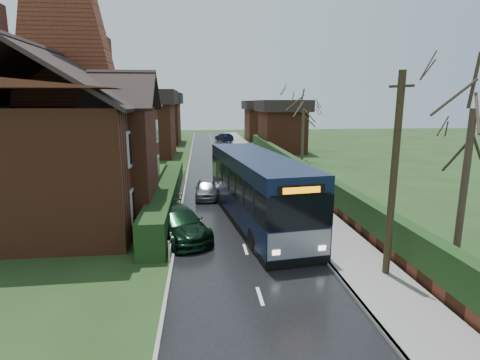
{
  "coord_description": "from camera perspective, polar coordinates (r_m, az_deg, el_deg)",
  "views": [
    {
      "loc": [
        -1.83,
        -17.05,
        6.23
      ],
      "look_at": [
        0.41,
        4.11,
        1.8
      ],
      "focal_mm": 28.0,
      "sensor_mm": 36.0,
      "label": 1
    }
  ],
  "objects": [
    {
      "name": "bus_stop_sign",
      "position": [
        19.73,
        10.39,
        -1.48
      ],
      "size": [
        0.1,
        0.41,
        2.69
      ],
      "rotation": [
        0.0,
        0.0,
        0.1
      ],
      "color": "slate",
      "rests_on": "ground"
    },
    {
      "name": "tree_right_near",
      "position": [
        17.39,
        32.21,
        10.57
      ],
      "size": [
        3.97,
        3.97,
        8.57
      ],
      "color": "#382921",
      "rests_on": "ground"
    },
    {
      "name": "brick_house",
      "position": [
        22.97,
        -23.67,
        6.15
      ],
      "size": [
        9.3,
        14.6,
        10.3
      ],
      "color": "brown",
      "rests_on": "ground"
    },
    {
      "name": "car_silver",
      "position": [
        24.89,
        -5.14,
        -1.33
      ],
      "size": [
        1.54,
        3.63,
        1.22
      ],
      "primitive_type": "imported",
      "rotation": [
        0.0,
        0.0,
        -0.03
      ],
      "color": "#A2A1A5",
      "rests_on": "ground"
    },
    {
      "name": "telegraph_pole",
      "position": [
        13.99,
        22.36,
        0.36
      ],
      "size": [
        0.45,
        0.89,
        7.27
      ],
      "rotation": [
        0.0,
        0.0,
        0.41
      ],
      "color": "black",
      "rests_on": "ground"
    },
    {
      "name": "pavement",
      "position": [
        28.4,
        6.46,
        -0.84
      ],
      "size": [
        2.5,
        100.0,
        0.14
      ],
      "primitive_type": "cube",
      "color": "slate",
      "rests_on": "ground"
    },
    {
      "name": "car_distant",
      "position": [
        61.1,
        -2.45,
        6.51
      ],
      "size": [
        2.91,
        4.16,
        1.3
      ],
      "primitive_type": "imported",
      "rotation": [
        0.0,
        0.0,
        3.57
      ],
      "color": "black",
      "rests_on": "ground"
    },
    {
      "name": "picket_fence",
      "position": [
        22.83,
        -9.18,
        -3.06
      ],
      "size": [
        0.1,
        16.0,
        0.9
      ],
      "primitive_type": null,
      "color": "tan",
      "rests_on": "ground"
    },
    {
      "name": "tree_house_side",
      "position": [
        29.01,
        -22.76,
        14.43
      ],
      "size": [
        4.73,
        4.73,
        10.75
      ],
      "color": "#32261E",
      "rests_on": "ground"
    },
    {
      "name": "car_green",
      "position": [
        17.81,
        -9.26,
        -6.51
      ],
      "size": [
        3.57,
        5.16,
        1.39
      ],
      "primitive_type": "imported",
      "rotation": [
        0.0,
        0.0,
        0.38
      ],
      "color": "black",
      "rests_on": "ground"
    },
    {
      "name": "tree_right_far",
      "position": [
        40.39,
        9.69,
        11.3
      ],
      "size": [
        4.17,
        4.17,
        8.06
      ],
      "color": "#3D3024",
      "rests_on": "ground"
    },
    {
      "name": "bus",
      "position": [
        19.49,
        2.56,
        -1.5
      ],
      "size": [
        4.22,
        11.96,
        3.56
      ],
      "rotation": [
        0.0,
        0.0,
        0.13
      ],
      "color": "#0E1833",
      "rests_on": "ground"
    },
    {
      "name": "front_hedge",
      "position": [
        22.8,
        -11.09,
        -2.24
      ],
      "size": [
        1.2,
        16.0,
        1.6
      ],
      "primitive_type": "cube",
      "color": "black",
      "rests_on": "ground"
    },
    {
      "name": "road",
      "position": [
        27.81,
        -2.13,
        -1.17
      ],
      "size": [
        6.0,
        100.0,
        0.02
      ],
      "primitive_type": "cube",
      "color": "black",
      "rests_on": "ground"
    },
    {
      "name": "kerb_left",
      "position": [
        27.77,
        -8.42,
        -1.23
      ],
      "size": [
        0.12,
        100.0,
        0.1
      ],
      "primitive_type": "cube",
      "color": "gray",
      "rests_on": "ground"
    },
    {
      "name": "ground",
      "position": [
        18.24,
        0.07,
        -8.2
      ],
      "size": [
        140.0,
        140.0,
        0.0
      ],
      "primitive_type": "plane",
      "color": "#2C4D21",
      "rests_on": "ground"
    },
    {
      "name": "right_wall_hedge",
      "position": [
        28.58,
        9.54,
        1.09
      ],
      "size": [
        0.6,
        50.0,
        1.8
      ],
      "color": "brown",
      "rests_on": "ground"
    },
    {
      "name": "kerb_right",
      "position": [
        28.17,
        4.07,
        -0.9
      ],
      "size": [
        0.12,
        100.0,
        0.14
      ],
      "primitive_type": "cube",
      "color": "gray",
      "rests_on": "ground"
    }
  ]
}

